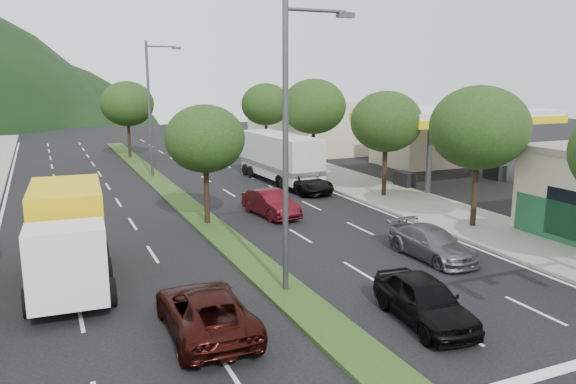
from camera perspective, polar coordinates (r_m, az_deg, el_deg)
name	(u,v)px	position (r m, az deg, el deg)	size (l,w,h in m)	color
sidewalk_right	(350,182)	(40.26, 6.37, 1.01)	(5.00, 90.00, 0.15)	gray
median	(167,189)	(38.62, -12.23, 0.33)	(1.60, 56.00, 0.12)	#1F3613
gas_canopy	(455,118)	(40.99, 16.61, 7.24)	(12.20, 8.20, 5.25)	silver
bldg_right_far	(318,123)	(59.81, 3.06, 7.00)	(10.00, 16.00, 5.20)	#C1BB99
tree_r_b	(479,128)	(28.87, 18.84, 6.19)	(4.80, 4.80, 6.94)	black
tree_r_c	(386,122)	(35.17, 9.95, 7.05)	(4.40, 4.40, 6.48)	black
tree_r_d	(314,107)	(43.79, 2.62, 8.66)	(5.00, 5.00, 7.17)	black
tree_r_e	(266,104)	(52.93, -2.26, 8.88)	(4.60, 4.60, 6.71)	black
tree_med_near	(205,139)	(28.33, -8.43, 5.36)	(4.00, 4.00, 6.02)	black
tree_med_far	(127,104)	(53.73, -16.02, 8.60)	(4.80, 4.80, 6.94)	black
streetlight_near	(291,134)	(18.89, 0.32, 5.89)	(2.60, 0.25, 10.00)	#47494C
streetlight_mid	(152,103)	(42.88, -13.67, 8.82)	(2.60, 0.25, 10.00)	#47494C
suv_maroon	(205,311)	(17.10, -8.38, -11.86)	(2.31, 5.02, 1.39)	black
car_queue_a	(424,300)	(18.09, 13.69, -10.61)	(1.73, 4.30, 1.47)	black
car_queue_b	(432,243)	(24.29, 14.42, -5.05)	(1.82, 4.47, 1.30)	#56565C
car_queue_c	(271,203)	(30.53, -1.77, -1.16)	(1.49, 4.28, 1.41)	#4C0C14
car_queue_d	(305,182)	(36.78, 1.72, 0.99)	(2.20, 4.77, 1.32)	black
box_truck	(68,240)	(21.94, -21.44, -4.55)	(3.13, 7.28, 3.52)	silver
motorhome	(280,157)	(40.31, -0.82, 3.60)	(3.11, 8.97, 3.40)	silver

